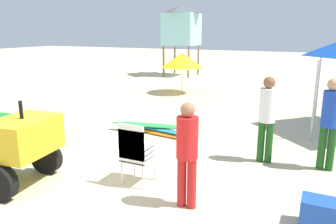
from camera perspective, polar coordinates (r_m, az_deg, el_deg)
ground at (r=5.93m, az=-15.21°, el=-12.81°), size 80.00×80.00×0.00m
stacked_plastic_chairs at (r=5.69m, az=-5.67°, el=-6.36°), size 0.48×0.48×1.11m
surfboard_pile at (r=8.64m, az=-2.19°, el=-2.86°), size 2.61×0.75×0.24m
lifeguard_near_left at (r=6.82m, az=16.70°, el=-0.30°), size 0.32×0.32×1.75m
lifeguard_near_center at (r=4.87m, az=3.31°, el=-6.34°), size 0.32×0.32×1.63m
lifeguard_far_right at (r=6.85m, az=26.13°, el=-0.95°), size 0.32×0.32×1.78m
lifeguard_tower at (r=19.70m, az=2.35°, el=14.73°), size 1.98×1.98×4.03m
beach_umbrella_left at (r=13.99m, az=2.45°, el=8.92°), size 1.74×1.74×1.71m
cooler_box at (r=5.09m, az=25.17°, el=-15.74°), size 0.58×0.37×0.42m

